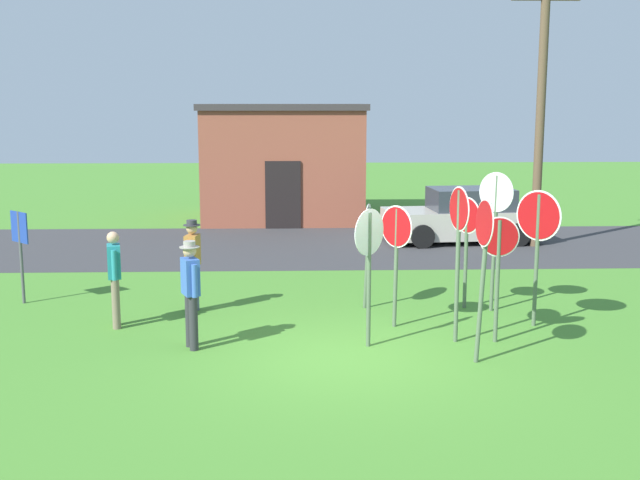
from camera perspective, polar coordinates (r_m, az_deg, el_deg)
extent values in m
plane|color=#47842D|center=(12.32, 1.94, -8.40)|extent=(80.00, 80.00, 0.00)
cube|color=#38383A|center=(21.55, 0.21, -0.43)|extent=(60.00, 6.40, 0.01)
cube|color=brown|center=(26.65, -2.65, 5.46)|extent=(5.15, 4.52, 3.63)
cube|color=#383333|center=(26.57, -2.68, 9.58)|extent=(5.35, 4.72, 0.20)
cube|color=black|center=(24.45, -2.69, 3.27)|extent=(1.10, 0.08, 2.10)
cylinder|color=brown|center=(22.00, 15.64, 8.77)|extent=(0.24, 0.24, 7.14)
cube|color=#B7B2A3|center=(22.54, 10.18, 1.22)|extent=(4.43, 2.12, 0.76)
cube|color=#2D333D|center=(22.52, 10.84, 2.94)|extent=(2.35, 1.70, 0.60)
cylinder|color=black|center=(21.36, 7.41, 0.26)|extent=(0.65, 0.27, 0.64)
cylinder|color=black|center=(23.09, 6.35, 1.00)|extent=(0.65, 0.27, 0.64)
cylinder|color=black|center=(22.15, 14.13, 0.38)|extent=(0.65, 0.27, 0.64)
cylinder|color=black|center=(23.82, 12.62, 1.09)|extent=(0.65, 0.27, 0.64)
cylinder|color=#51664C|center=(15.02, 12.48, -0.27)|extent=(0.14, 0.14, 2.55)
cylinder|color=white|center=(14.89, 12.62, 3.40)|extent=(0.51, 0.57, 0.73)
cylinder|color=#B70F14|center=(14.89, 12.64, 3.40)|extent=(0.48, 0.53, 0.68)
cylinder|color=#51664C|center=(15.16, 10.50, -1.03)|extent=(0.10, 0.10, 2.07)
cylinder|color=white|center=(15.04, 10.59, 1.77)|extent=(0.36, 0.60, 0.69)
cylinder|color=#B70F14|center=(15.03, 10.56, 1.76)|extent=(0.34, 0.56, 0.64)
cylinder|color=#51664C|center=(14.92, 3.43, -1.33)|extent=(0.16, 0.10, 1.93)
cylinder|color=white|center=(14.81, 3.46, 0.95)|extent=(0.26, 0.86, 0.88)
cylinder|color=#B70F14|center=(14.81, 3.42, 0.95)|extent=(0.25, 0.80, 0.81)
cylinder|color=#51664C|center=(12.55, 3.55, -2.93)|extent=(0.10, 0.10, 2.17)
cylinder|color=white|center=(12.40, 3.59, 0.56)|extent=(0.51, 0.56, 0.75)
cylinder|color=#B70F14|center=(12.40, 3.55, 0.57)|extent=(0.48, 0.52, 0.69)
cylinder|color=#51664C|center=(14.17, 15.38, -1.47)|extent=(0.10, 0.10, 2.32)
cylinder|color=white|center=(14.04, 15.53, 1.71)|extent=(0.58, 0.67, 0.88)
cylinder|color=#B70F14|center=(14.03, 15.51, 1.71)|extent=(0.54, 0.63, 0.81)
cylinder|color=#51664C|center=(13.71, 5.50, -2.05)|extent=(0.13, 0.12, 2.07)
cylinder|color=white|center=(13.58, 5.56, 0.97)|extent=(0.47, 0.59, 0.73)
cylinder|color=#B70F14|center=(13.57, 5.53, 0.97)|extent=(0.44, 0.55, 0.68)
cylinder|color=#51664C|center=(11.97, 11.65, -3.11)|extent=(0.19, 0.09, 2.42)
cylinder|color=white|center=(11.80, 11.81, 1.22)|extent=(0.13, 0.71, 0.71)
cylinder|color=#B70F14|center=(11.80, 11.76, 1.22)|extent=(0.12, 0.66, 0.66)
cylinder|color=#51664C|center=(13.08, 12.69, -2.95)|extent=(0.07, 0.07, 2.02)
cylinder|color=white|center=(12.94, 12.82, 0.23)|extent=(0.65, 0.05, 0.65)
cylinder|color=#B70F14|center=(12.93, 12.83, 0.23)|extent=(0.60, 0.05, 0.60)
cylinder|color=#51664C|center=(12.92, 9.91, -1.94)|extent=(0.08, 0.08, 2.50)
cylinder|color=white|center=(12.76, 10.04, 2.23)|extent=(0.17, 0.71, 0.72)
cylinder|color=#B70F14|center=(12.75, 9.99, 2.23)|extent=(0.16, 0.66, 0.67)
cylinder|color=#2D2D33|center=(12.84, -9.40, -5.71)|extent=(0.14, 0.14, 0.88)
cylinder|color=#2D2D33|center=(12.63, -9.13, -5.96)|extent=(0.14, 0.14, 0.88)
cube|color=#3860B7|center=(12.56, -9.36, -2.63)|extent=(0.34, 0.42, 0.58)
cylinder|color=#3860B7|center=(12.79, -9.65, -2.50)|extent=(0.09, 0.09, 0.52)
cylinder|color=#3860B7|center=(12.34, -9.05, -2.94)|extent=(0.09, 0.09, 0.52)
sphere|color=tan|center=(12.48, -9.41, -0.77)|extent=(0.21, 0.21, 0.21)
cylinder|color=gray|center=(12.47, -9.42, -0.50)|extent=(0.32, 0.31, 0.02)
cylinder|color=gray|center=(12.46, -9.42, -0.28)|extent=(0.19, 0.19, 0.09)
cylinder|color=#4C5670|center=(15.03, -9.01, -3.40)|extent=(0.14, 0.14, 0.88)
cylinder|color=#4C5670|center=(14.82, -9.25, -3.59)|extent=(0.14, 0.14, 0.88)
cube|color=#B27533|center=(14.78, -9.21, -0.74)|extent=(0.27, 0.39, 0.58)
cylinder|color=#B27533|center=(15.01, -8.95, -0.65)|extent=(0.09, 0.09, 0.52)
cylinder|color=#B27533|center=(14.55, -9.47, -0.99)|extent=(0.09, 0.09, 0.52)
sphere|color=tan|center=(14.71, -9.25, 0.85)|extent=(0.21, 0.21, 0.21)
cylinder|color=#333338|center=(14.70, -9.26, 1.07)|extent=(0.32, 0.32, 0.02)
cylinder|color=#333338|center=(14.69, -9.26, 1.26)|extent=(0.19, 0.19, 0.09)
cylinder|color=#7A6B56|center=(14.30, -14.55, -4.29)|extent=(0.14, 0.14, 0.88)
cylinder|color=#7A6B56|center=(14.09, -14.54, -4.50)|extent=(0.14, 0.14, 0.88)
cube|color=teal|center=(14.03, -14.67, -1.50)|extent=(0.30, 0.40, 0.58)
cylinder|color=teal|center=(14.27, -14.67, -1.40)|extent=(0.09, 0.09, 0.52)
cylinder|color=teal|center=(13.80, -14.66, -1.77)|extent=(0.09, 0.09, 0.52)
sphere|color=tan|center=(13.96, -14.74, 0.17)|extent=(0.21, 0.21, 0.21)
cylinder|color=#4C4C51|center=(16.32, -20.78, -1.22)|extent=(0.06, 0.06, 1.80)
cube|color=#1E389E|center=(16.22, -20.91, 0.87)|extent=(0.45, 0.43, 0.60)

